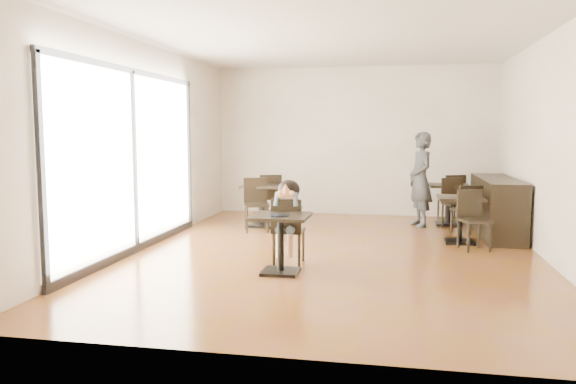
% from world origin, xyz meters
% --- Properties ---
extents(floor, '(6.00, 8.00, 0.01)m').
position_xyz_m(floor, '(0.00, 0.00, 0.00)').
color(floor, brown).
rests_on(floor, ground).
extents(ceiling, '(6.00, 8.00, 0.01)m').
position_xyz_m(ceiling, '(0.00, 0.00, 3.20)').
color(ceiling, silver).
rests_on(ceiling, floor).
extents(wall_back, '(6.00, 0.01, 3.20)m').
position_xyz_m(wall_back, '(0.00, 4.00, 1.60)').
color(wall_back, white).
rests_on(wall_back, floor).
extents(wall_front, '(6.00, 0.01, 3.20)m').
position_xyz_m(wall_front, '(0.00, -4.00, 1.60)').
color(wall_front, white).
rests_on(wall_front, floor).
extents(wall_left, '(0.01, 8.00, 3.20)m').
position_xyz_m(wall_left, '(-3.00, 0.00, 1.60)').
color(wall_left, white).
rests_on(wall_left, floor).
extents(wall_right, '(0.01, 8.00, 3.20)m').
position_xyz_m(wall_right, '(3.00, 0.00, 1.60)').
color(wall_right, white).
rests_on(wall_right, floor).
extents(storefront_window, '(0.04, 4.50, 2.60)m').
position_xyz_m(storefront_window, '(-2.97, -0.50, 1.40)').
color(storefront_window, white).
rests_on(storefront_window, floor).
extents(child_table, '(0.72, 0.72, 0.76)m').
position_xyz_m(child_table, '(-0.54, -1.35, 0.38)').
color(child_table, black).
rests_on(child_table, floor).
extents(child_chair, '(0.41, 0.41, 0.92)m').
position_xyz_m(child_chair, '(-0.54, -0.80, 0.46)').
color(child_chair, black).
rests_on(child_chair, floor).
extents(child, '(0.41, 0.58, 1.15)m').
position_xyz_m(child, '(-0.54, -0.80, 0.58)').
color(child, slate).
rests_on(child, child_chair).
extents(plate, '(0.26, 0.26, 0.02)m').
position_xyz_m(plate, '(-0.54, -1.45, 0.77)').
color(plate, black).
rests_on(plate, child_table).
extents(pizza_slice, '(0.27, 0.21, 0.06)m').
position_xyz_m(pizza_slice, '(-0.54, -0.99, 1.00)').
color(pizza_slice, '#E2B47A').
rests_on(pizza_slice, child).
extents(adult_patron, '(0.64, 0.77, 1.81)m').
position_xyz_m(adult_patron, '(1.36, 2.67, 0.90)').
color(adult_patron, '#3B3C40').
rests_on(adult_patron, floor).
extents(cafe_table_mid, '(0.91, 0.91, 0.76)m').
position_xyz_m(cafe_table_mid, '(1.94, 1.14, 0.38)').
color(cafe_table_mid, black).
rests_on(cafe_table_mid, floor).
extents(cafe_table_left, '(0.97, 0.97, 0.80)m').
position_xyz_m(cafe_table_left, '(-1.58, 2.09, 0.40)').
color(cafe_table_left, black).
rests_on(cafe_table_left, floor).
extents(cafe_table_back, '(0.96, 0.96, 0.79)m').
position_xyz_m(cafe_table_back, '(1.93, 2.97, 0.39)').
color(cafe_table_back, black).
rests_on(cafe_table_back, floor).
extents(chair_mid_a, '(0.52, 0.52, 0.91)m').
position_xyz_m(chair_mid_a, '(2.09, 1.69, 0.46)').
color(chair_mid_a, black).
rests_on(chair_mid_a, floor).
extents(chair_mid_b, '(0.52, 0.52, 0.91)m').
position_xyz_m(chair_mid_b, '(2.09, 0.59, 0.46)').
color(chair_mid_b, black).
rests_on(chair_mid_b, floor).
extents(chair_left_a, '(0.55, 0.55, 0.97)m').
position_xyz_m(chair_left_a, '(-1.58, 2.64, 0.48)').
color(chair_left_a, black).
rests_on(chair_left_a, floor).
extents(chair_left_b, '(0.55, 0.55, 0.97)m').
position_xyz_m(chair_left_b, '(-1.58, 1.54, 0.48)').
color(chair_left_b, black).
rests_on(chair_left_b, floor).
extents(chair_back_a, '(0.55, 0.55, 0.95)m').
position_xyz_m(chair_back_a, '(2.01, 3.50, 0.47)').
color(chair_back_a, black).
rests_on(chair_back_a, floor).
extents(chair_back_b, '(0.55, 0.55, 0.95)m').
position_xyz_m(chair_back_b, '(2.01, 2.42, 0.47)').
color(chair_back_b, black).
rests_on(chair_back_b, floor).
extents(service_counter, '(0.60, 2.40, 1.00)m').
position_xyz_m(service_counter, '(2.65, 2.00, 0.50)').
color(service_counter, black).
rests_on(service_counter, floor).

